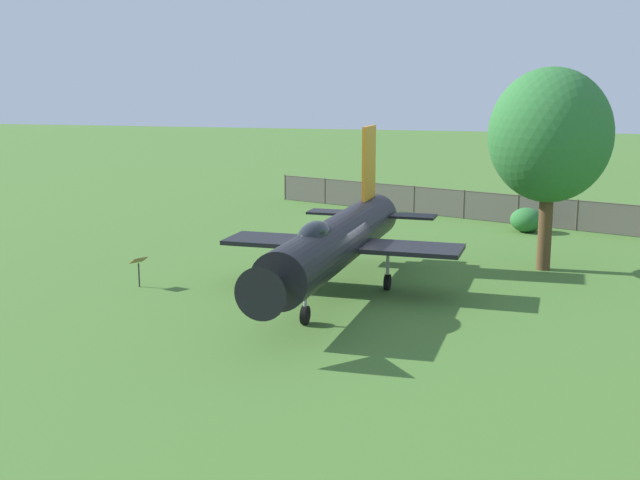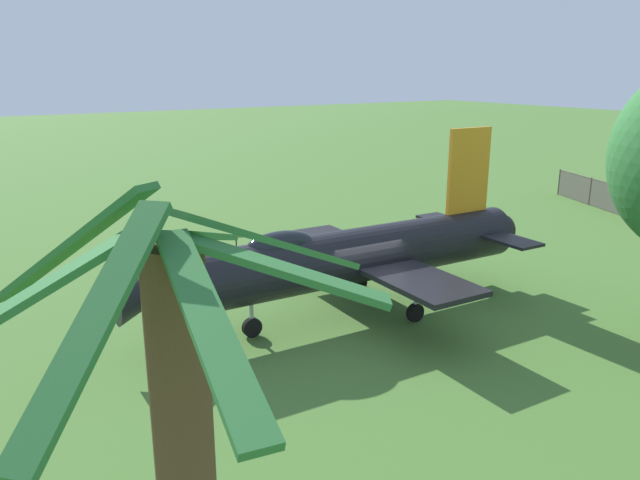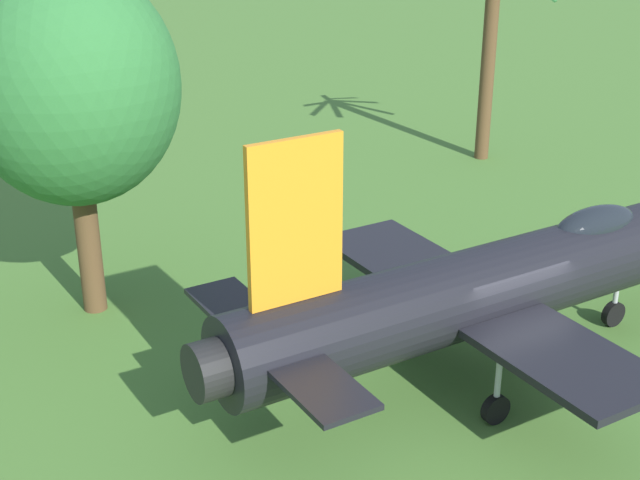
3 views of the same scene
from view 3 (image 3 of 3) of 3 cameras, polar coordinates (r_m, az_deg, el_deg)
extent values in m
plane|color=#47722D|center=(19.49, 10.78, -8.05)|extent=(200.00, 200.00, 0.00)
cylinder|color=black|center=(18.56, 11.23, -2.85)|extent=(2.14, 12.38, 1.76)
cylinder|color=black|center=(15.45, -7.15, -8.25)|extent=(1.08, 0.63, 1.06)
ellipsoid|color=black|center=(20.06, 17.22, 0.89)|extent=(0.97, 2.23, 0.84)
cube|color=orange|center=(15.06, -1.59, 1.15)|extent=(0.19, 1.80, 2.96)
cube|color=black|center=(20.12, 4.97, -1.04)|extent=(3.52, 2.22, 0.16)
cube|color=black|center=(16.65, 15.50, -7.36)|extent=(3.52, 2.22, 0.16)
cube|color=black|center=(17.22, -5.85, -4.00)|extent=(1.83, 1.15, 0.10)
cube|color=black|center=(14.48, 0.28, -9.58)|extent=(1.83, 1.15, 0.10)
cylinder|color=#A5A8AD|center=(21.41, 18.50, -2.74)|extent=(0.12, 0.12, 1.49)
cylinder|color=black|center=(21.73, 18.26, -4.51)|extent=(0.20, 0.61, 0.60)
cylinder|color=#A5A8AD|center=(19.35, 5.18, -4.39)|extent=(0.12, 0.12, 1.49)
cylinder|color=black|center=(19.71, 5.10, -6.31)|extent=(0.20, 0.61, 0.60)
cylinder|color=#A5A8AD|center=(17.24, 11.36, -8.52)|extent=(0.12, 0.12, 1.49)
cylinder|color=black|center=(17.64, 11.17, -10.58)|extent=(0.20, 0.61, 0.60)
cylinder|color=brown|center=(21.36, -14.68, 0.66)|extent=(0.55, 0.55, 4.13)
ellipsoid|color=#2D7033|center=(20.34, -15.66, 9.54)|extent=(4.86, 4.75, 5.35)
cylinder|color=brown|center=(32.13, 10.68, 10.74)|extent=(0.50, 0.50, 6.51)
camera|label=1|loc=(43.31, 33.45, 16.39)|focal=45.20mm
camera|label=2|loc=(35.67, 8.08, 19.48)|focal=34.68mm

